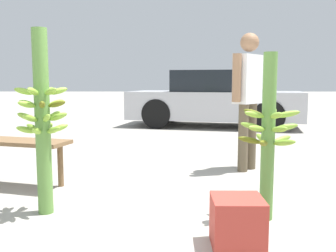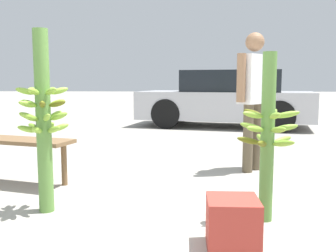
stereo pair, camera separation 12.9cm
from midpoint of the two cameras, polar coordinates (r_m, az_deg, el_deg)
name	(u,v)px [view 1 (the left image)]	position (r m, az deg, el deg)	size (l,w,h in m)	color
ground_plane	(160,228)	(2.93, -2.54, -15.29)	(80.00, 80.00, 0.00)	#9E998E
banana_stalk_left	(43,119)	(3.26, -19.66, 0.94)	(0.43, 0.43, 1.53)	#5B8C3D
banana_stalk_center	(268,135)	(3.03, 13.84, -1.28)	(0.48, 0.48, 1.33)	#5B8C3D
vendor_person	(248,90)	(4.69, 11.40, 5.46)	(0.51, 0.55, 1.69)	brown
market_bench	(4,146)	(4.35, -24.56, -2.86)	(1.50, 0.74, 0.50)	brown
parked_car	(217,99)	(9.34, 7.03, 4.07)	(4.43, 2.59, 1.37)	#B7B7BC
produce_crate	(237,222)	(2.60, 9.05, -14.29)	(0.34, 0.34, 0.34)	#B2382D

